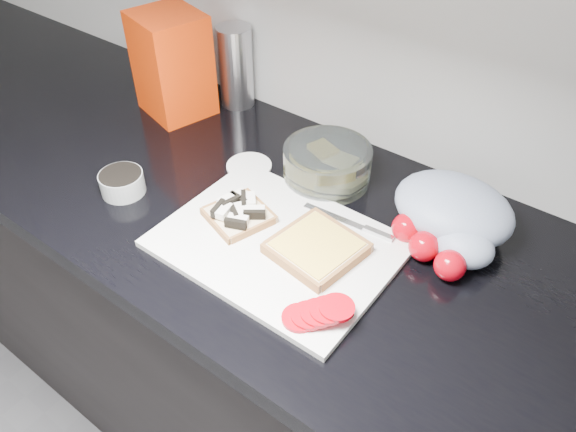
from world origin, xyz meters
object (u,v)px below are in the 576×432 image
(cutting_board, at_px, (278,244))
(bread_bag, at_px, (172,64))
(steel_canister, at_px, (236,67))
(glass_bowl, at_px, (327,164))

(cutting_board, distance_m, bread_bag, 0.54)
(steel_canister, bearing_deg, bread_bag, -131.00)
(steel_canister, bearing_deg, glass_bowl, -19.77)
(cutting_board, height_order, bread_bag, bread_bag)
(glass_bowl, distance_m, bread_bag, 0.44)
(cutting_board, xyz_separation_m, bread_bag, (-0.47, 0.23, 0.11))
(cutting_board, distance_m, steel_canister, 0.52)
(cutting_board, relative_size, bread_bag, 1.73)
(steel_canister, bearing_deg, cutting_board, -41.37)
(cutting_board, bearing_deg, bread_bag, 154.37)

